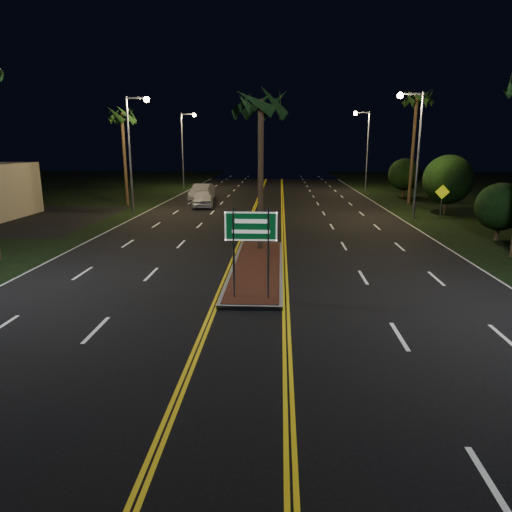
# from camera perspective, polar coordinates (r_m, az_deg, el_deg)

# --- Properties ---
(ground) EXTENTS (120.00, 120.00, 0.00)m
(ground) POSITION_cam_1_polar(r_m,az_deg,el_deg) (13.68, -1.36, -9.59)
(ground) COLOR black
(ground) RESTS_ON ground
(median_island) EXTENTS (2.25, 10.25, 0.17)m
(median_island) POSITION_cam_1_polar(r_m,az_deg,el_deg) (20.25, 0.13, -1.47)
(median_island) COLOR gray
(median_island) RESTS_ON ground
(highway_sign) EXTENTS (1.80, 0.08, 3.20)m
(highway_sign) POSITION_cam_1_polar(r_m,az_deg,el_deg) (15.63, -0.64, 2.66)
(highway_sign) COLOR gray
(highway_sign) RESTS_ON ground
(streetlight_left_mid) EXTENTS (1.91, 0.44, 9.00)m
(streetlight_left_mid) POSITION_cam_1_polar(r_m,az_deg,el_deg) (38.30, -15.05, 13.75)
(streetlight_left_mid) COLOR gray
(streetlight_left_mid) RESTS_ON ground
(streetlight_left_far) EXTENTS (1.91, 0.44, 9.00)m
(streetlight_left_far) POSITION_cam_1_polar(r_m,az_deg,el_deg) (57.68, -8.85, 13.94)
(streetlight_left_far) COLOR gray
(streetlight_left_far) RESTS_ON ground
(streetlight_right_mid) EXTENTS (1.91, 0.44, 9.00)m
(streetlight_right_mid) POSITION_cam_1_polar(r_m,az_deg,el_deg) (35.83, 19.16, 13.49)
(streetlight_right_mid) COLOR gray
(streetlight_right_mid) RESTS_ON ground
(streetlight_right_far) EXTENTS (1.91, 0.44, 9.00)m
(streetlight_right_far) POSITION_cam_1_polar(r_m,az_deg,el_deg) (55.35, 13.43, 13.74)
(streetlight_right_far) COLOR gray
(streetlight_right_far) RESTS_ON ground
(palm_median) EXTENTS (2.40, 2.40, 8.30)m
(palm_median) POSITION_cam_1_polar(r_m,az_deg,el_deg) (23.10, 0.60, 18.43)
(palm_median) COLOR #382819
(palm_median) RESTS_ON ground
(palm_left_far) EXTENTS (2.40, 2.40, 8.80)m
(palm_left_far) POSITION_cam_1_polar(r_m,az_deg,el_deg) (42.85, -16.44, 16.43)
(palm_left_far) COLOR #382819
(palm_left_far) RESTS_ON ground
(palm_right_far) EXTENTS (2.40, 2.40, 10.30)m
(palm_right_far) POSITION_cam_1_polar(r_m,az_deg,el_deg) (44.27, 19.47, 17.93)
(palm_right_far) COLOR #382819
(palm_right_far) RESTS_ON ground
(shrub_near) EXTENTS (2.70, 2.70, 3.30)m
(shrub_near) POSITION_cam_1_polar(r_m,az_deg,el_deg) (29.52, 28.22, 5.44)
(shrub_near) COLOR #382819
(shrub_near) RESTS_ON ground
(shrub_mid) EXTENTS (3.78, 3.78, 4.62)m
(shrub_mid) POSITION_cam_1_polar(r_m,az_deg,el_deg) (38.85, 22.87, 8.81)
(shrub_mid) COLOR #382819
(shrub_mid) RESTS_ON ground
(shrub_far) EXTENTS (3.24, 3.24, 3.96)m
(shrub_far) POSITION_cam_1_polar(r_m,az_deg,el_deg) (50.27, 18.05, 9.68)
(shrub_far) COLOR #382819
(shrub_far) RESTS_ON ground
(car_near) EXTENTS (2.91, 5.52, 1.76)m
(car_near) POSITION_cam_1_polar(r_m,az_deg,el_deg) (40.74, -6.68, 7.36)
(car_near) COLOR white
(car_near) RESTS_ON ground
(car_far) EXTENTS (2.71, 5.65, 1.84)m
(car_far) POSITION_cam_1_polar(r_m,az_deg,el_deg) (45.54, -6.78, 8.09)
(car_far) COLOR #B9BBC4
(car_far) RESTS_ON ground
(warning_sign) EXTENTS (1.05, 0.10, 2.49)m
(warning_sign) POSITION_cam_1_polar(r_m,az_deg,el_deg) (36.64, 22.22, 6.88)
(warning_sign) COLOR gray
(warning_sign) RESTS_ON ground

